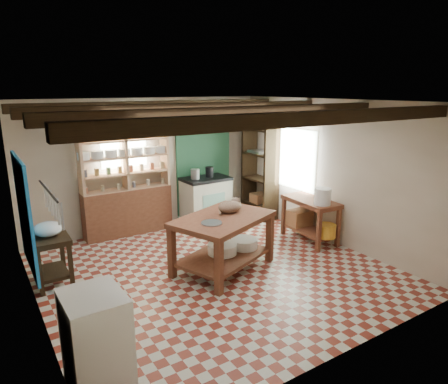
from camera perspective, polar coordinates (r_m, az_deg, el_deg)
floor at (r=6.42m, az=-1.52°, el=-11.15°), size 5.00×5.00×0.02m
ceiling at (r=5.78m, az=-1.70°, el=12.82°), size 5.00×5.00×0.02m
wall_back at (r=8.16m, az=-10.71°, el=3.94°), size 5.00×0.04×2.60m
wall_front at (r=4.13m, az=16.71°, el=-7.11°), size 5.00×0.04×2.60m
wall_left at (r=5.20m, az=-26.00°, el=-3.51°), size 0.04×5.00×2.60m
wall_right at (r=7.53m, az=14.94°, el=2.80°), size 0.04×5.00×2.60m
ceiling_beams at (r=5.78m, az=-1.69°, el=11.63°), size 5.00×3.80×0.15m
blue_wall_patch at (r=6.12m, az=-26.59°, el=-2.94°), size 0.04×1.40×1.60m
green_wall_patch at (r=8.68m, az=-2.94°, el=4.48°), size 1.30×0.04×2.30m
window_back at (r=7.91m, az=-14.17°, el=6.35°), size 0.90×0.02×0.80m
window_right at (r=8.19m, az=9.76°, el=4.73°), size 0.02×1.30×1.20m
utensil_rail at (r=3.93m, az=-23.70°, el=-1.50°), size 0.06×0.90×0.28m
pot_rack at (r=8.20m, az=-1.55°, el=10.45°), size 0.86×0.12×0.36m
shelving_unit at (r=7.84m, az=-13.84°, el=1.84°), size 1.70×0.34×2.20m
tall_rack at (r=8.74m, az=5.15°, el=2.84°), size 0.40×0.86×2.00m
work_table at (r=6.29m, az=-0.14°, el=-7.31°), size 1.80×1.50×0.87m
stove at (r=8.51m, az=-2.61°, el=-1.05°), size 1.00×0.69×0.96m
prep_table at (r=6.38m, az=-23.41°, el=-8.85°), size 0.51×0.74×0.74m
white_cabinet at (r=4.19m, az=-17.79°, el=-19.59°), size 0.55×0.65×0.96m
right_counter at (r=7.62m, az=12.15°, el=-3.92°), size 0.63×1.15×0.80m
cat at (r=6.33m, az=0.84°, el=-2.12°), size 0.50×0.47×0.18m
steel_tray at (r=5.84m, az=-1.79°, el=-4.43°), size 0.40×0.40×0.02m
basin_large at (r=6.40m, az=-0.23°, el=-8.09°), size 0.60×0.60×0.16m
basin_small at (r=6.62m, az=2.89°, el=-7.33°), size 0.57×0.57×0.15m
kettle_left at (r=8.25m, az=-4.14°, el=2.58°), size 0.19×0.19×0.21m
kettle_right at (r=8.43m, az=-2.08°, el=2.88°), size 0.18×0.18×0.21m
enamel_bowl at (r=6.22m, az=-23.85°, el=-4.85°), size 0.41×0.41×0.20m
white_bucket at (r=7.18m, az=13.90°, el=-0.62°), size 0.31×0.31×0.29m
wicker_basket at (r=7.85m, az=10.71°, el=-3.60°), size 0.44×0.36×0.29m
yellow_tub at (r=7.33m, az=14.42°, el=-5.38°), size 0.35×0.35×0.24m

